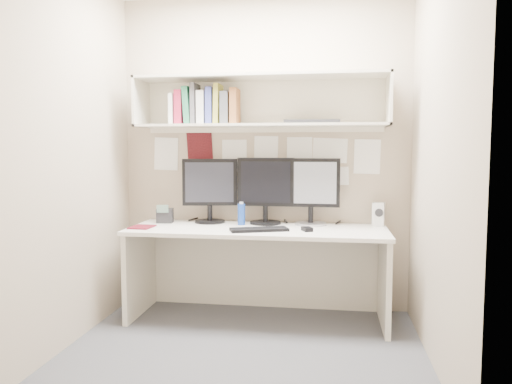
# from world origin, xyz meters

# --- Properties ---
(floor) EXTENTS (2.40, 2.00, 0.01)m
(floor) POSITION_xyz_m (0.00, 0.00, 0.00)
(floor) COLOR #444449
(floor) RESTS_ON ground
(wall_back) EXTENTS (2.40, 0.02, 2.60)m
(wall_back) POSITION_xyz_m (0.00, 1.00, 1.30)
(wall_back) COLOR tan
(wall_back) RESTS_ON ground
(wall_front) EXTENTS (2.40, 0.02, 2.60)m
(wall_front) POSITION_xyz_m (0.00, -1.00, 1.30)
(wall_front) COLOR tan
(wall_front) RESTS_ON ground
(wall_left) EXTENTS (0.02, 2.00, 2.60)m
(wall_left) POSITION_xyz_m (-1.20, 0.00, 1.30)
(wall_left) COLOR tan
(wall_left) RESTS_ON ground
(wall_right) EXTENTS (0.02, 2.00, 2.60)m
(wall_right) POSITION_xyz_m (1.20, 0.00, 1.30)
(wall_right) COLOR tan
(wall_right) RESTS_ON ground
(desk) EXTENTS (2.00, 0.70, 0.73)m
(desk) POSITION_xyz_m (0.00, 0.65, 0.37)
(desk) COLOR silver
(desk) RESTS_ON floor
(overhead_hutch) EXTENTS (2.00, 0.38, 0.40)m
(overhead_hutch) POSITION_xyz_m (0.00, 0.86, 1.72)
(overhead_hutch) COLOR beige
(overhead_hutch) RESTS_ON wall_back
(pinned_papers) EXTENTS (1.92, 0.01, 0.48)m
(pinned_papers) POSITION_xyz_m (0.00, 0.99, 1.25)
(pinned_papers) COLOR white
(pinned_papers) RESTS_ON wall_back
(monitor_left) EXTENTS (0.45, 0.25, 0.53)m
(monitor_left) POSITION_xyz_m (-0.43, 0.87, 1.01)
(monitor_left) COLOR black
(monitor_left) RESTS_ON desk
(monitor_center) EXTENTS (0.47, 0.26, 0.54)m
(monitor_center) POSITION_xyz_m (0.03, 0.87, 1.02)
(monitor_center) COLOR black
(monitor_center) RESTS_ON desk
(monitor_right) EXTENTS (0.46, 0.25, 0.54)m
(monitor_right) POSITION_xyz_m (0.40, 0.87, 1.02)
(monitor_right) COLOR #A5A5AA
(monitor_right) RESTS_ON desk
(keyboard) EXTENTS (0.46, 0.29, 0.02)m
(keyboard) POSITION_xyz_m (0.03, 0.50, 0.74)
(keyboard) COLOR black
(keyboard) RESTS_ON desk
(mouse) EXTENTS (0.10, 0.11, 0.03)m
(mouse) POSITION_xyz_m (0.39, 0.55, 0.74)
(mouse) COLOR black
(mouse) RESTS_ON desk
(speaker) EXTENTS (0.11, 0.11, 0.19)m
(speaker) POSITION_xyz_m (0.94, 0.89, 0.82)
(speaker) COLOR silver
(speaker) RESTS_ON desk
(blue_bottle) EXTENTS (0.06, 0.06, 0.19)m
(blue_bottle) POSITION_xyz_m (-0.15, 0.77, 0.82)
(blue_bottle) COLOR #163998
(blue_bottle) RESTS_ON desk
(maroon_notebook) EXTENTS (0.17, 0.21, 0.01)m
(maroon_notebook) POSITION_xyz_m (-0.90, 0.52, 0.74)
(maroon_notebook) COLOR #5C0F1B
(maroon_notebook) RESTS_ON desk
(desk_phone) EXTENTS (0.14, 0.13, 0.15)m
(desk_phone) POSITION_xyz_m (-0.80, 0.80, 0.79)
(desk_phone) COLOR black
(desk_phone) RESTS_ON desk
(book_stack) EXTENTS (0.55, 0.20, 0.32)m
(book_stack) POSITION_xyz_m (-0.45, 0.79, 1.68)
(book_stack) COLOR white
(book_stack) RESTS_ON overhead_hutch
(hutch_tray) EXTENTS (0.44, 0.17, 0.03)m
(hutch_tray) POSITION_xyz_m (0.41, 0.82, 1.56)
(hutch_tray) COLOR black
(hutch_tray) RESTS_ON overhead_hutch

